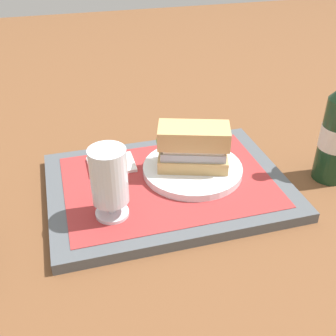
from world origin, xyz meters
TOP-DOWN VIEW (x-y plane):
  - ground_plane at (0.00, 0.00)m, footprint 3.00×3.00m
  - tray at (0.00, 0.00)m, footprint 0.44×0.32m
  - placemat at (0.00, 0.00)m, footprint 0.38×0.27m
  - plate at (-0.05, -0.02)m, footprint 0.19×0.19m
  - sandwich at (-0.05, -0.02)m, footprint 0.14×0.10m
  - beer_glass at (0.12, 0.07)m, footprint 0.06×0.06m
  - napkin_folded at (0.09, -0.08)m, footprint 0.09×0.07m

SIDE VIEW (x-z plane):
  - ground_plane at x=0.00m, z-range 0.00..0.00m
  - tray at x=0.00m, z-range 0.00..0.02m
  - placemat at x=0.00m, z-range 0.02..0.02m
  - napkin_folded at x=0.09m, z-range 0.02..0.03m
  - plate at x=-0.05m, z-range 0.02..0.04m
  - sandwich at x=-0.05m, z-range 0.04..0.12m
  - beer_glass at x=0.12m, z-range 0.03..0.15m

